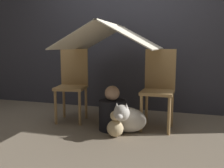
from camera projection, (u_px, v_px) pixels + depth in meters
ground_plane at (107, 130)px, 3.00m from camera, size 8.80×8.80×0.00m
wall_back at (129, 30)px, 3.85m from camera, size 7.00×0.05×2.50m
chair_left at (73, 82)px, 3.35m from camera, size 0.42×0.42×0.96m
chair_right at (159, 85)px, 3.03m from camera, size 0.39×0.39×0.96m
sheet_canopy at (112, 36)px, 3.03m from camera, size 1.14×1.17×0.31m
person_front at (112, 112)px, 2.99m from camera, size 0.32×0.32×0.54m
dog at (125, 118)px, 2.87m from camera, size 0.49×0.41×0.39m
floor_cushion at (117, 119)px, 3.27m from camera, size 0.39×0.32×0.10m
plush_toy at (115, 126)px, 2.77m from camera, size 0.19×0.19×0.30m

